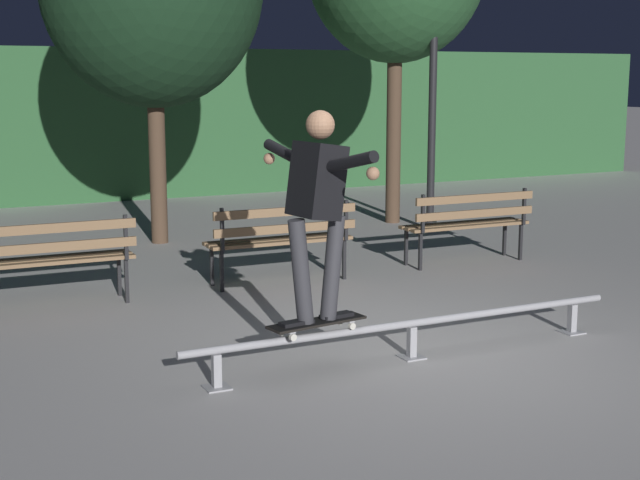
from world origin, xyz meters
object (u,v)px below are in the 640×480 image
Objects in this scene: skateboarder at (317,198)px; park_bench_leftmost at (50,254)px; skateboard at (317,323)px; park_bench_left_center at (282,235)px; park_bench_right_center at (469,219)px; grind_rail at (412,328)px; lamp_post_right at (433,55)px.

skateboarder is 3.27m from park_bench_leftmost.
park_bench_left_center reaches higher than skateboard.
park_bench_right_center reaches higher than skateboard.
skateboard is 3.18m from park_bench_leftmost.
park_bench_left_center is at bearing 71.42° from skateboard.
park_bench_left_center is (0.12, 2.83, 0.30)m from grind_rail.
skateboarder is 3.08m from park_bench_left_center.
park_bench_leftmost is (-2.28, 2.83, 0.30)m from grind_rail.
lamp_post_right is at bearing 49.99° from skateboard.
skateboard is 2.99m from park_bench_left_center.
skateboard is at bearing -180.00° from grind_rail.
skateboard is at bearing -139.85° from park_bench_right_center.
park_bench_left_center is 2.40m from park_bench_right_center.
skateboard is 7.00m from lamp_post_right.
park_bench_left_center is at bearing 71.47° from skateboarder.
park_bench_right_center is at bearing 40.17° from skateboarder.
lamp_post_right is (0.94, 2.29, 1.94)m from park_bench_right_center.
skateboarder is 0.97× the size of park_bench_leftmost.
skateboarder is at bearing -139.83° from park_bench_right_center.
lamp_post_right is at bearing 67.63° from park_bench_right_center.
lamp_post_right reaches higher than grind_rail.
park_bench_right_center is at bearing -112.37° from lamp_post_right.
park_bench_right_center is (3.35, 2.83, -0.79)m from skateboarder.
lamp_post_right is at bearing 21.72° from park_bench_leftmost.
skateboard is (-0.83, -0.00, 0.15)m from grind_rail.
park_bench_right_center reaches higher than grind_rail.
skateboard is 0.21× the size of lamp_post_right.
park_bench_left_center is 1.00× the size of park_bench_right_center.
lamp_post_right is at bearing 55.91° from grind_rail.
park_bench_leftmost is 1.00× the size of park_bench_left_center.
lamp_post_right is (3.34, 2.29, 1.94)m from park_bench_left_center.
grind_rail is 2.84m from park_bench_left_center.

